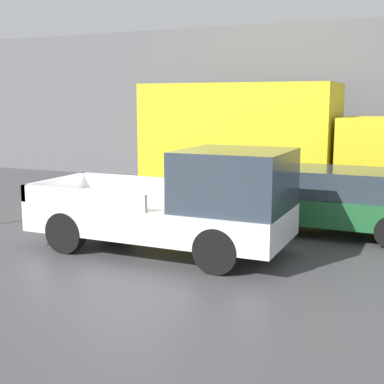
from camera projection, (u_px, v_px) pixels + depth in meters
name	position (u px, v px, depth m)	size (l,w,h in m)	color
ground_plane	(136.00, 233.00, 11.84)	(60.00, 60.00, 0.00)	#3D3D3F
building_wall	(249.00, 106.00, 18.49)	(28.00, 0.15, 5.42)	#56565B
pickup_truck	(184.00, 204.00, 10.15)	(5.01, 2.07, 2.03)	silver
car	(328.00, 200.00, 11.85)	(4.68, 1.95, 1.42)	#1E592D
delivery_truck	(259.00, 137.00, 15.77)	(7.41, 2.51, 3.39)	gold
newspaper_box	(263.00, 171.00, 18.31)	(0.45, 0.40, 0.99)	red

